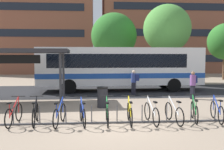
{
  "coord_description": "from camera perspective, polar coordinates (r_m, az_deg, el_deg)",
  "views": [
    {
      "loc": [
        -0.73,
        -8.9,
        2.47
      ],
      "look_at": [
        0.21,
        4.12,
        1.54
      ],
      "focal_mm": 38.84,
      "sensor_mm": 36.0,
      "label": 1
    }
  ],
  "objects": [
    {
      "name": "commuter_navy_pack_3",
      "position": [
        15.3,
        18.53,
        -1.82
      ],
      "size": [
        0.59,
        0.58,
        1.66
      ],
      "rotation": [
        0.0,
        0.0,
        3.89
      ],
      "color": "black",
      "rests_on": "ground"
    },
    {
      "name": "street_tree_0",
      "position": [
        24.53,
        12.81,
        10.57
      ],
      "size": [
        4.58,
        4.58,
        7.62
      ],
      "color": "brown",
      "rests_on": "ground"
    },
    {
      "name": "transit_shelter",
      "position": [
        14.61,
        -22.78,
        4.88
      ],
      "size": [
        6.52,
        3.17,
        2.95
      ],
      "rotation": [
        0.0,
        0.0,
        0.05
      ],
      "color": "#38383D",
      "rests_on": "ground"
    },
    {
      "name": "parked_bicycle_black_1",
      "position": [
        9.53,
        -17.59,
        -8.77
      ],
      "size": [
        0.52,
        1.72,
        0.99
      ],
      "rotation": [
        0.0,
        0.0,
        1.69
      ],
      "color": "black",
      "rests_on": "ground"
    },
    {
      "name": "parked_bicycle_green_4",
      "position": [
        9.15,
        -1.15,
        -9.11
      ],
      "size": [
        0.52,
        1.72,
        0.99
      ],
      "rotation": [
        0.0,
        0.0,
        1.56
      ],
      "color": "black",
      "rests_on": "ground"
    },
    {
      "name": "parked_bicycle_white_7",
      "position": [
        9.58,
        14.35,
        -8.64
      ],
      "size": [
        0.52,
        1.72,
        0.99
      ],
      "rotation": [
        0.0,
        0.0,
        1.66
      ],
      "color": "black",
      "rests_on": "ground"
    },
    {
      "name": "trash_bin",
      "position": [
        12.11,
        -2.26,
        -5.21
      ],
      "size": [
        0.55,
        0.55,
        1.03
      ],
      "color": "#232328",
      "rests_on": "ground"
    },
    {
      "name": "building_left_wing",
      "position": [
        44.14,
        -18.0,
        10.56
      ],
      "size": [
        20.23,
        12.52,
        15.19
      ],
      "color": "brown",
      "rests_on": "ground"
    },
    {
      "name": "parked_bicycle_green_8",
      "position": [
        10.07,
        18.8,
        -8.11
      ],
      "size": [
        0.61,
        1.68,
        0.99
      ],
      "rotation": [
        0.0,
        0.0,
        1.32
      ],
      "color": "black",
      "rests_on": "ground"
    },
    {
      "name": "parked_bicycle_white_6",
      "position": [
        9.36,
        9.25,
        -8.86
      ],
      "size": [
        0.52,
        1.72,
        0.99
      ],
      "rotation": [
        0.0,
        0.0,
        1.66
      ],
      "color": "black",
      "rests_on": "ground"
    },
    {
      "name": "parked_bicycle_red_0",
      "position": [
        9.76,
        -22.07,
        -8.58
      ],
      "size": [
        0.52,
        1.72,
        0.99
      ],
      "rotation": [
        0.0,
        0.0,
        1.53
      ],
      "color": "black",
      "rests_on": "ground"
    },
    {
      "name": "commuter_navy_pack_2",
      "position": [
        15.82,
        5.25,
        -1.41
      ],
      "size": [
        0.59,
        0.45,
        1.67
      ],
      "rotation": [
        0.0,
        0.0,
        2.83
      ],
      "color": "black",
      "rests_on": "ground"
    },
    {
      "name": "parked_bicycle_blue_3",
      "position": [
        9.12,
        -6.96,
        -9.18
      ],
      "size": [
        0.52,
        1.71,
        0.99
      ],
      "rotation": [
        0.0,
        0.0,
        1.73
      ],
      "color": "black",
      "rests_on": "ground"
    },
    {
      "name": "parked_bicycle_yellow_5",
      "position": [
        9.22,
        4.19,
        -9.02
      ],
      "size": [
        0.52,
        1.72,
        0.99
      ],
      "rotation": [
        0.0,
        0.0,
        1.52
      ],
      "color": "black",
      "rests_on": "ground"
    },
    {
      "name": "ground",
      "position": [
        9.27,
        0.54,
        -11.39
      ],
      "size": [
        200.0,
        200.0,
        0.0
      ],
      "primitive_type": "plane",
      "color": "gray"
    },
    {
      "name": "bus_lane_asphalt",
      "position": [
        18.19,
        -1.81,
        -3.72
      ],
      "size": [
        80.0,
        7.2,
        0.01
      ],
      "primitive_type": "cube",
      "color": "#232326",
      "rests_on": "ground"
    },
    {
      "name": "parked_bicycle_blue_2",
      "position": [
        9.23,
        -12.24,
        -9.09
      ],
      "size": [
        0.52,
        1.72,
        0.99
      ],
      "rotation": [
        0.0,
        0.0,
        1.45
      ],
      "color": "black",
      "rests_on": "ground"
    },
    {
      "name": "bike_rack",
      "position": [
        9.31,
        1.19,
        -10.72
      ],
      "size": [
        8.6,
        0.09,
        0.7
      ],
      "rotation": [
        0.0,
        0.0,
        -0.0
      ],
      "color": "#47474C",
      "rests_on": "ground"
    },
    {
      "name": "building_right_wing",
      "position": [
        44.9,
        13.39,
        16.04
      ],
      "size": [
        23.04,
        10.51,
        23.7
      ],
      "color": "brown",
      "rests_on": "ground"
    },
    {
      "name": "city_bus",
      "position": [
        18.13,
        2.19,
        1.88
      ],
      "size": [
        12.09,
        2.92,
        3.2
      ],
      "rotation": [
        0.0,
        0.0,
        0.03
      ],
      "color": "white",
      "rests_on": "ground"
    },
    {
      "name": "street_tree_1",
      "position": [
        27.06,
        0.46,
        9.19
      ],
      "size": [
        5.02,
        5.02,
        7.41
      ],
      "color": "brown",
      "rests_on": "ground"
    },
    {
      "name": "parked_bicycle_blue_9",
      "position": [
        10.37,
        23.45,
        -7.88
      ],
      "size": [
        0.55,
        1.7,
        0.99
      ],
      "rotation": [
        0.0,
        0.0,
        1.37
      ],
      "color": "black",
      "rests_on": "ground"
    }
  ]
}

